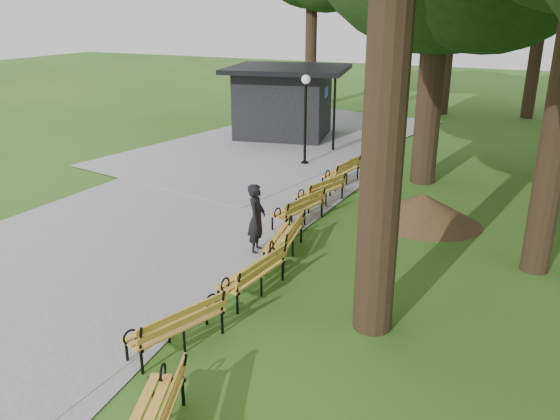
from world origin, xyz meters
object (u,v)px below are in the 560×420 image
at_px(bench_5, 298,209).
at_px(bench_6, 320,191).
at_px(person, 257,219).
at_px(kiosk, 283,102).
at_px(dirt_mound, 423,208).
at_px(bench_2, 176,325).
at_px(bench_7, 341,172).
at_px(bench_1, 150,418).
at_px(bench_3, 252,274).
at_px(lamp_post, 306,101).
at_px(bench_4, 284,237).

height_order(bench_5, bench_6, same).
bearing_deg(person, bench_5, -18.10).
bearing_deg(kiosk, dirt_mound, -57.23).
bearing_deg(bench_2, bench_7, -157.26).
xyz_separation_m(kiosk, bench_1, (6.54, -17.84, -1.10)).
bearing_deg(bench_7, bench_1, 15.33).
bearing_deg(person, bench_2, 174.26).
relative_size(bench_1, bench_6, 1.00).
bearing_deg(bench_2, dirt_mound, -178.67).
height_order(bench_3, bench_7, same).
height_order(kiosk, bench_6, kiosk).
xyz_separation_m(kiosk, lamp_post, (2.74, -3.95, 0.77)).
xyz_separation_m(dirt_mound, bench_2, (-2.44, -7.77, 0.04)).
height_order(bench_1, bench_6, same).
relative_size(bench_6, bench_7, 1.00).
distance_m(person, bench_7, 5.95).
xyz_separation_m(person, lamp_post, (-2.11, 7.75, 1.48)).
bearing_deg(bench_6, bench_2, 18.74).
distance_m(dirt_mound, bench_3, 5.94).
bearing_deg(lamp_post, kiosk, 124.76).
xyz_separation_m(bench_1, bench_6, (-1.59, 9.87, 0.00)).
bearing_deg(bench_5, lamp_post, -146.78).
xyz_separation_m(kiosk, dirt_mound, (7.93, -8.04, -1.14)).
bearing_deg(bench_7, bench_4, 14.00).
distance_m(bench_2, bench_3, 2.26).
distance_m(bench_2, bench_4, 4.23).
relative_size(lamp_post, bench_6, 1.70).
distance_m(kiosk, bench_1, 19.03).
distance_m(lamp_post, bench_6, 4.96).
xyz_separation_m(person, bench_4, (0.64, 0.11, -0.40)).
bearing_deg(kiosk, bench_2, -82.68).
xyz_separation_m(dirt_mound, bench_6, (-2.98, 0.07, 0.04)).
relative_size(person, bench_3, 0.88).
height_order(bench_6, bench_7, same).
bearing_deg(bench_2, bench_6, -157.31).
xyz_separation_m(bench_6, bench_7, (-0.16, 2.22, 0.00)).
height_order(lamp_post, bench_3, lamp_post).
height_order(person, bench_2, person).
xyz_separation_m(lamp_post, bench_1, (3.80, -13.89, -1.88)).
bearing_deg(bench_6, bench_4, 23.38).
bearing_deg(bench_4, bench_1, -0.44).
height_order(kiosk, bench_7, kiosk).
distance_m(lamp_post, bench_5, 6.38).
bearing_deg(lamp_post, bench_4, -70.16).
bearing_deg(bench_3, dirt_mound, 164.07).
relative_size(dirt_mound, bench_2, 1.40).
height_order(bench_2, bench_6, same).
distance_m(bench_2, bench_6, 7.86).
relative_size(kiosk, lamp_post, 1.53).
distance_m(lamp_post, bench_3, 10.24).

